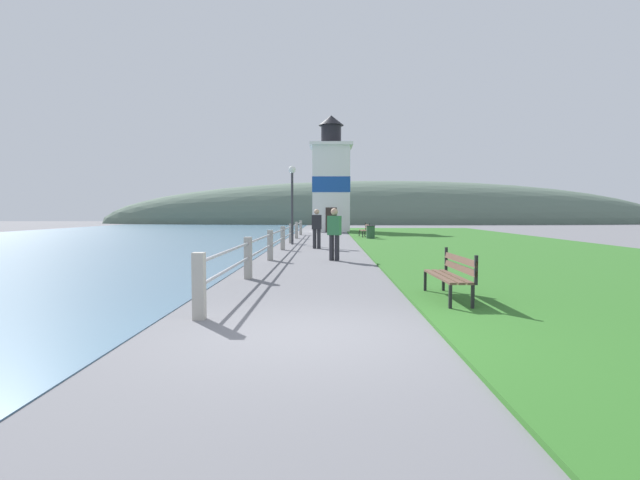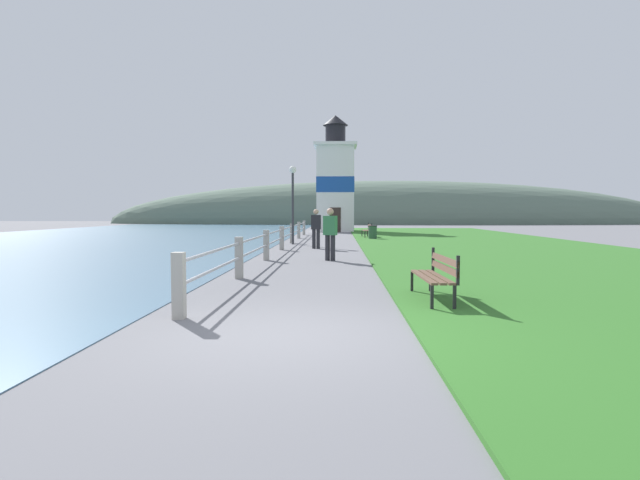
{
  "view_description": "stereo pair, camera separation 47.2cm",
  "coord_description": "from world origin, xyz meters",
  "px_view_note": "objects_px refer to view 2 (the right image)",
  "views": [
    {
      "loc": [
        0.29,
        -6.55,
        1.65
      ],
      "look_at": [
        -0.12,
        17.33,
        0.3
      ],
      "focal_mm": 28.0,
      "sensor_mm": 36.0,
      "label": 1
    },
    {
      "loc": [
        0.76,
        -6.54,
        1.65
      ],
      "look_at": [
        -0.12,
        17.33,
        0.3
      ],
      "focal_mm": 28.0,
      "sensor_mm": 36.0,
      "label": 2
    }
  ],
  "objects_px": {
    "person_by_railing": "(330,232)",
    "lamp_post": "(293,190)",
    "park_bench_near": "(436,273)",
    "trash_bin": "(373,232)",
    "lighthouse": "(335,182)",
    "park_bench_midway": "(368,229)",
    "person_strolling": "(316,227)"
  },
  "relations": [
    {
      "from": "person_by_railing",
      "to": "lamp_post",
      "type": "distance_m",
      "value": 8.81
    },
    {
      "from": "park_bench_near",
      "to": "trash_bin",
      "type": "relative_size",
      "value": 2.29
    },
    {
      "from": "trash_bin",
      "to": "lighthouse",
      "type": "bearing_deg",
      "value": 100.72
    },
    {
      "from": "park_bench_midway",
      "to": "person_strolling",
      "type": "distance_m",
      "value": 9.88
    },
    {
      "from": "lighthouse",
      "to": "trash_bin",
      "type": "xyz_separation_m",
      "value": [
        2.3,
        -12.15,
        -3.73
      ]
    },
    {
      "from": "park_bench_midway",
      "to": "trash_bin",
      "type": "distance_m",
      "value": 2.06
    },
    {
      "from": "park_bench_near",
      "to": "lamp_post",
      "type": "bearing_deg",
      "value": -77.43
    },
    {
      "from": "person_strolling",
      "to": "lamp_post",
      "type": "height_order",
      "value": "lamp_post"
    },
    {
      "from": "park_bench_near",
      "to": "person_by_railing",
      "type": "distance_m",
      "value": 7.99
    },
    {
      "from": "person_strolling",
      "to": "park_bench_midway",
      "type": "bearing_deg",
      "value": -14.87
    },
    {
      "from": "park_bench_midway",
      "to": "person_strolling",
      "type": "bearing_deg",
      "value": 69.99
    },
    {
      "from": "park_bench_near",
      "to": "trash_bin",
      "type": "height_order",
      "value": "park_bench_near"
    },
    {
      "from": "person_strolling",
      "to": "trash_bin",
      "type": "xyz_separation_m",
      "value": [
        3.05,
        7.39,
        -0.54
      ]
    },
    {
      "from": "person_by_railing",
      "to": "trash_bin",
      "type": "height_order",
      "value": "person_by_railing"
    },
    {
      "from": "lighthouse",
      "to": "person_by_railing",
      "type": "height_order",
      "value": "lighthouse"
    },
    {
      "from": "lighthouse",
      "to": "lamp_post",
      "type": "relative_size",
      "value": 2.44
    },
    {
      "from": "person_strolling",
      "to": "lamp_post",
      "type": "relative_size",
      "value": 0.45
    },
    {
      "from": "lighthouse",
      "to": "trash_bin",
      "type": "bearing_deg",
      "value": -79.28
    },
    {
      "from": "park_bench_near",
      "to": "lamp_post",
      "type": "xyz_separation_m",
      "value": [
        -4.09,
        16.1,
        2.2
      ]
    },
    {
      "from": "park_bench_near",
      "to": "lighthouse",
      "type": "distance_m",
      "value": 33.05
    },
    {
      "from": "lighthouse",
      "to": "person_strolling",
      "type": "height_order",
      "value": "lighthouse"
    },
    {
      "from": "park_bench_near",
      "to": "trash_bin",
      "type": "distance_m",
      "value": 20.63
    },
    {
      "from": "lighthouse",
      "to": "person_by_railing",
      "type": "relative_size",
      "value": 5.44
    },
    {
      "from": "park_bench_midway",
      "to": "person_by_railing",
      "type": "xyz_separation_m",
      "value": [
        -2.15,
        -14.97,
        0.42
      ]
    },
    {
      "from": "park_bench_midway",
      "to": "person_strolling",
      "type": "height_order",
      "value": "person_strolling"
    },
    {
      "from": "person_strolling",
      "to": "trash_bin",
      "type": "height_order",
      "value": "person_strolling"
    },
    {
      "from": "park_bench_midway",
      "to": "lighthouse",
      "type": "height_order",
      "value": "lighthouse"
    },
    {
      "from": "park_bench_near",
      "to": "person_strolling",
      "type": "distance_m",
      "value": 13.53
    },
    {
      "from": "park_bench_near",
      "to": "person_by_railing",
      "type": "bearing_deg",
      "value": -76.73
    },
    {
      "from": "person_by_railing",
      "to": "trash_bin",
      "type": "bearing_deg",
      "value": 11.64
    },
    {
      "from": "trash_bin",
      "to": "lamp_post",
      "type": "xyz_separation_m",
      "value": [
        -4.35,
        -4.53,
        2.31
      ]
    },
    {
      "from": "park_bench_midway",
      "to": "trash_bin",
      "type": "relative_size",
      "value": 2.29
    }
  ]
}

